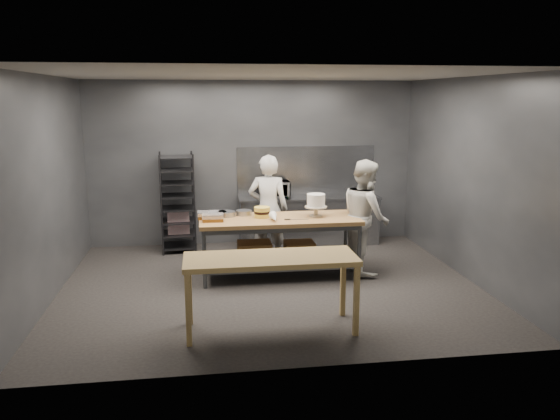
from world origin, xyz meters
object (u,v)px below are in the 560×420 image
speed_rack (178,203)px  layer_cake (262,212)px  near_counter (271,264)px  chef_behind (268,209)px  microwave (274,189)px  chef_right (365,216)px  work_table (277,240)px  frosted_cake_stand (316,202)px

speed_rack → layer_cake: 2.11m
near_counter → chef_behind: 2.71m
microwave → chef_right: bearing=-55.3°
chef_right → layer_cake: 1.62m
work_table → chef_right: 1.43m
chef_behind → chef_right: size_ratio=1.01×
chef_right → frosted_cake_stand: 0.84m
near_counter → layer_cake: (0.12, 1.99, 0.19)m
speed_rack → work_table: bearing=-47.6°
chef_right → microwave: (-1.19, 1.73, 0.16)m
work_table → frosted_cake_stand: frosted_cake_stand is taller
layer_cake → speed_rack: bearing=129.0°
chef_behind → frosted_cake_stand: size_ratio=5.17×
chef_right → frosted_cake_stand: (-0.79, -0.04, 0.26)m
layer_cake → microwave: bearing=76.3°
speed_rack → chef_right: (2.94, -1.65, 0.03)m
work_table → chef_right: chef_right is taller
speed_rack → chef_behind: size_ratio=0.97×
near_counter → speed_rack: size_ratio=1.14×
work_table → near_counter: work_table is taller
chef_behind → frosted_cake_stand: 1.02m
speed_rack → frosted_cake_stand: bearing=-38.2°
layer_cake → chef_right: bearing=-0.5°
speed_rack → layer_cake: size_ratio=7.28×
microwave → work_table: bearing=-96.3°
chef_right → chef_behind: bearing=62.7°
work_table → chef_behind: bearing=93.2°
layer_cake → work_table: bearing=-15.5°
chef_right → frosted_cake_stand: chef_right is taller
microwave → layer_cake: (-0.42, -1.71, -0.05)m
work_table → chef_behind: chef_behind is taller
chef_right → microwave: size_ratio=3.27×
speed_rack → frosted_cake_stand: 2.74m
chef_behind → chef_right: chef_behind is taller
near_counter → chef_right: (1.73, 1.98, 0.07)m
work_table → near_counter: size_ratio=1.20×
layer_cake → frosted_cake_stand: bearing=-3.5°
chef_right → work_table: bearing=91.3°
near_counter → work_table: bearing=79.9°
microwave → layer_cake: microwave is taller
work_table → chef_right: bearing=1.9°
near_counter → chef_right: size_ratio=1.13×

